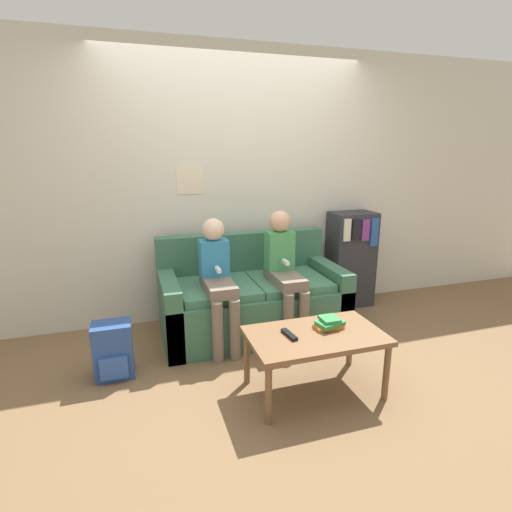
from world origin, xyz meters
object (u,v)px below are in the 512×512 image
at_px(couch, 252,300).
at_px(backpack, 113,351).
at_px(coffee_table, 315,340).
at_px(bookshelf, 351,259).
at_px(person_right, 284,267).
at_px(tv_remote, 289,335).
at_px(person_left, 218,276).

height_order(couch, backpack, couch).
distance_m(coffee_table, bookshelf, 1.75).
bearing_deg(person_right, bookshelf, 27.22).
relative_size(tv_remote, bookshelf, 0.17).
relative_size(coffee_table, person_left, 0.84).
distance_m(person_right, tv_remote, 0.93).
height_order(coffee_table, person_left, person_left).
height_order(coffee_table, backpack, coffee_table).
relative_size(coffee_table, person_right, 0.82).
bearing_deg(coffee_table, bookshelf, 51.91).
bearing_deg(bookshelf, tv_remote, -133.00).
relative_size(tv_remote, backpack, 0.41).
relative_size(couch, bookshelf, 1.62).
distance_m(coffee_table, backpack, 1.49).
bearing_deg(couch, person_left, -151.03).
relative_size(couch, person_left, 1.50).
bearing_deg(person_right, couch, 141.73).
relative_size(person_right, backpack, 2.67).
height_order(person_left, backpack, person_left).
bearing_deg(backpack, person_left, 16.34).
relative_size(coffee_table, bookshelf, 0.91).
xyz_separation_m(person_right, tv_remote, (-0.30, -0.86, -0.20)).
xyz_separation_m(person_left, bookshelf, (1.56, 0.50, -0.12)).
bearing_deg(couch, backpack, -159.70).
relative_size(coffee_table, backpack, 2.18).
distance_m(couch, backpack, 1.30).
height_order(coffee_table, tv_remote, tv_remote).
xyz_separation_m(bookshelf, backpack, (-2.42, -0.75, -0.30)).
distance_m(bookshelf, backpack, 2.55).
bearing_deg(coffee_table, person_left, 118.94).
bearing_deg(backpack, coffee_table, -25.05).
xyz_separation_m(person_left, person_right, (0.60, 0.00, 0.02)).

